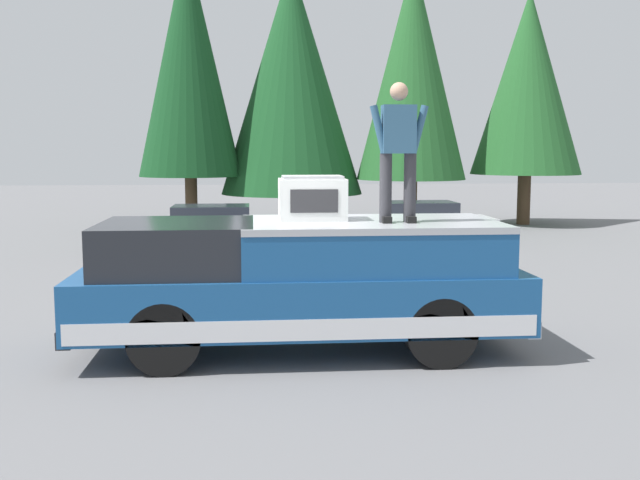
{
  "coord_description": "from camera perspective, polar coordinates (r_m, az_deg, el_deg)",
  "views": [
    {
      "loc": [
        -9.57,
        0.15,
        2.54
      ],
      "look_at": [
        0.11,
        -0.73,
        1.35
      ],
      "focal_mm": 41.64,
      "sensor_mm": 36.0,
      "label": 1
    }
  ],
  "objects": [
    {
      "name": "conifer_far_left",
      "position": [
        26.27,
        15.66,
        11.5
      ],
      "size": [
        3.68,
        3.68,
        7.78
      ],
      "color": "#4C3826",
      "rests_on": "ground"
    },
    {
      "name": "parked_car_silver",
      "position": [
        19.95,
        7.38,
        1.28
      ],
      "size": [
        1.64,
        4.1,
        1.16
      ],
      "color": "silver",
      "rests_on": "ground"
    },
    {
      "name": "ground_plane",
      "position": [
        9.9,
        -4.21,
        -7.9
      ],
      "size": [
        90.0,
        90.0,
        0.0
      ],
      "primitive_type": "plane",
      "color": "slate"
    },
    {
      "name": "conifer_left",
      "position": [
        24.81,
        7.11,
        12.77
      ],
      "size": [
        3.57,
        3.57,
        8.6
      ],
      "color": "#4C3826",
      "rests_on": "ground"
    },
    {
      "name": "conifer_center_left",
      "position": [
        25.09,
        -2.21,
        12.18
      ],
      "size": [
        4.71,
        4.71,
        8.59
      ],
      "color": "#4C3826",
      "rests_on": "ground"
    },
    {
      "name": "parked_car_black",
      "position": [
        18.67,
        -8.57,
        0.87
      ],
      "size": [
        1.64,
        4.1,
        1.16
      ],
      "color": "black",
      "rests_on": "ground"
    },
    {
      "name": "pickup_truck",
      "position": [
        9.34,
        -1.52,
        -3.3
      ],
      "size": [
        2.01,
        5.54,
        1.65
      ],
      "color": "navy",
      "rests_on": "ground"
    },
    {
      "name": "compressor_unit",
      "position": [
        9.41,
        -0.61,
        3.24
      ],
      "size": [
        0.65,
        0.84,
        0.56
      ],
      "color": "silver",
      "rests_on": "pickup_truck"
    },
    {
      "name": "conifer_center_right",
      "position": [
        24.48,
        -10.08,
        13.46
      ],
      "size": [
        3.27,
        3.27,
        9.05
      ],
      "color": "#4C3826",
      "rests_on": "ground"
    },
    {
      "name": "person_on_truck_bed",
      "position": [
        9.1,
        6.04,
        7.02
      ],
      "size": [
        0.29,
        0.72,
        1.69
      ],
      "color": "#333338",
      "rests_on": "pickup_truck"
    }
  ]
}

